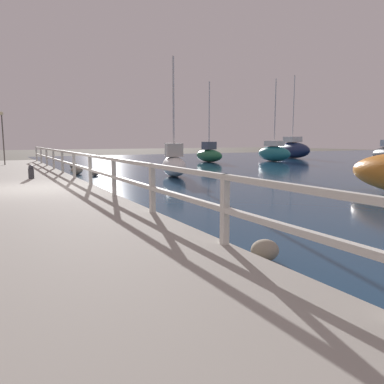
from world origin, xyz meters
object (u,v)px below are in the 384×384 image
Objects in this scene: dock_lamp at (3,129)px; sailboat_green at (209,154)px; sailboat_teal at (274,152)px; sailboat_navy at (292,149)px; mooring_bollard at (31,172)px; sailboat_white at (174,164)px.

sailboat_green reaches higher than dock_lamp.
sailboat_navy is at bearing 32.54° from sailboat_teal.
sailboat_navy is at bearing 5.41° from dock_lamp.
dock_lamp is 0.40× the size of sailboat_navy.
sailboat_green reaches higher than mooring_bollard.
sailboat_teal reaches higher than sailboat_white.
sailboat_green is (-5.14, 1.76, -0.11)m from sailboat_teal.
dock_lamp is 11.49m from sailboat_white.
sailboat_white is (-7.63, -9.49, -0.00)m from sailboat_green.
sailboat_green is at bearing 2.16° from dock_lamp.
mooring_bollard is 0.07× the size of sailboat_navy.
sailboat_white is (6.99, -8.94, -1.75)m from dock_lamp.
sailboat_teal is 1.18× the size of sailboat_white.
sailboat_green is (14.62, 0.55, -1.75)m from dock_lamp.
sailboat_teal reaches higher than dock_lamp.
sailboat_navy reaches higher than sailboat_white.
sailboat_navy reaches higher than dock_lamp.
sailboat_navy is (10.47, 1.83, 0.23)m from sailboat_green.
sailboat_teal is 1.06× the size of sailboat_green.
sailboat_teal is 14.93m from sailboat_white.
mooring_bollard is 17.28m from sailboat_green.
dock_lamp is at bearing -179.48° from sailboat_green.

